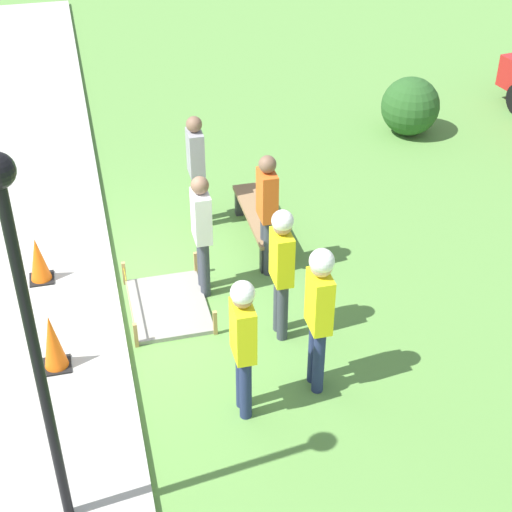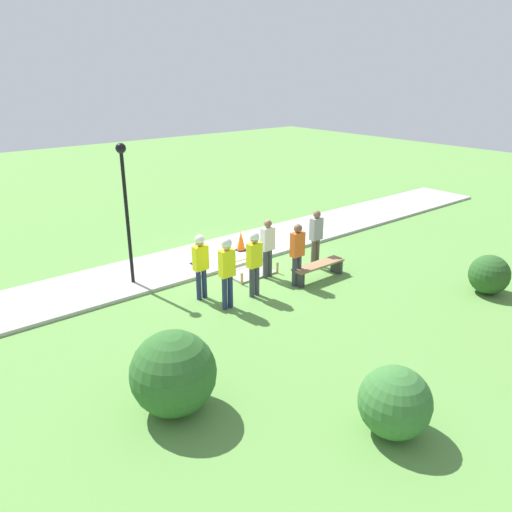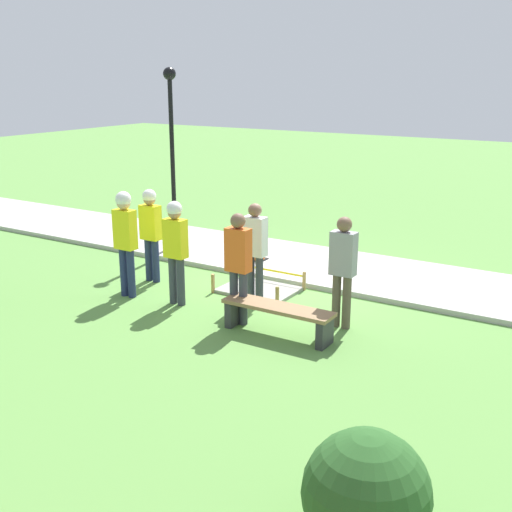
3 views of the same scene
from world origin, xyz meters
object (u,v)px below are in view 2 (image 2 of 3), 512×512
worker_trainee (254,258)px  lamppost_near (125,194)px  bystander_in_white_shirt (316,235)px  park_bench (318,268)px  traffic_cone_far_patch (196,253)px  worker_supervisor (201,261)px  traffic_cone_near_patch (241,241)px  bystander_in_gray_shirt (268,245)px  worker_assistant (227,266)px  bystander_in_orange_shirt (297,251)px

worker_trainee → lamppost_near: bearing=-51.0°
bystander_in_white_shirt → park_bench: bearing=49.4°
traffic_cone_far_patch → lamppost_near: 3.14m
worker_supervisor → bystander_in_white_shirt: size_ratio=1.01×
traffic_cone_near_patch → bystander_in_gray_shirt: bystander_in_gray_shirt is taller
worker_assistant → lamppost_near: lamppost_near is taller
bystander_in_gray_shirt → worker_trainee: bearing=34.4°
bystander_in_orange_shirt → lamppost_near: (3.70, -2.99, 1.64)m
traffic_cone_near_patch → bystander_in_gray_shirt: 2.38m
worker_assistant → bystander_in_white_shirt: 4.01m
park_bench → worker_assistant: 3.36m
traffic_cone_far_patch → worker_supervisor: size_ratio=0.42×
park_bench → bystander_in_white_shirt: bearing=-130.6°
lamppost_near → traffic_cone_near_patch: bearing=-177.6°
worker_assistant → park_bench: bearing=177.5°
bystander_in_orange_shirt → traffic_cone_far_patch: bearing=-63.9°
park_bench → traffic_cone_near_patch: bearing=-83.2°
worker_trainee → bystander_in_gray_shirt: worker_trainee is taller
worker_supervisor → worker_assistant: bearing=102.3°
bystander_in_orange_shirt → park_bench: bearing=172.7°
traffic_cone_far_patch → worker_supervisor: worker_supervisor is taller
traffic_cone_near_patch → park_bench: 3.29m
worker_assistant → traffic_cone_far_patch: bearing=-108.0°
traffic_cone_near_patch → worker_assistant: size_ratio=0.35×
worker_assistant → bystander_in_white_shirt: (-3.95, -0.68, -0.15)m
worker_trainee → bystander_in_white_shirt: (-2.93, -0.53, -0.08)m
traffic_cone_near_patch → worker_assistant: bearing=47.7°
park_bench → worker_supervisor: 3.68m
worker_assistant → bystander_in_orange_shirt: bearing=179.1°
park_bench → lamppost_near: (4.49, -3.10, 2.36)m
worker_supervisor → worker_trainee: bearing=147.8°
park_bench → bystander_in_orange_shirt: (0.79, -0.10, 0.71)m
worker_supervisor → worker_trainee: worker_trainee is taller
traffic_cone_far_patch → bystander_in_orange_shirt: size_ratio=0.42×
worker_supervisor → bystander_in_orange_shirt: size_ratio=1.00×
traffic_cone_near_patch → park_bench: bearing=96.8°
traffic_cone_far_patch → bystander_in_white_shirt: size_ratio=0.43×
traffic_cone_far_patch → park_bench: 3.87m
park_bench → worker_trainee: (2.22, -0.29, 0.78)m
worker_supervisor → worker_assistant: size_ratio=0.94×
park_bench → bystander_in_white_shirt: (-0.71, -0.82, 0.70)m
traffic_cone_near_patch → worker_trainee: size_ratio=0.36×
traffic_cone_far_patch → worker_supervisor: (1.17, 2.07, 0.62)m
traffic_cone_far_patch → park_bench: traffic_cone_far_patch is taller
traffic_cone_near_patch → bystander_in_gray_shirt: (0.69, 2.20, 0.60)m
park_bench → bystander_in_gray_shirt: bearing=-44.8°
traffic_cone_near_patch → worker_trainee: bearing=58.5°
traffic_cone_far_patch → bystander_in_gray_shirt: bearing=120.2°
traffic_cone_near_patch → bystander_in_orange_shirt: (0.40, 3.17, 0.62)m
bystander_in_white_shirt → lamppost_near: size_ratio=0.46×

